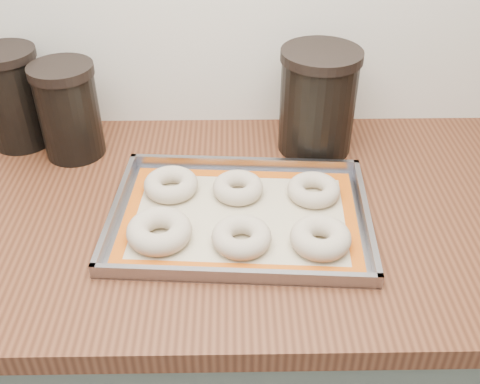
{
  "coord_description": "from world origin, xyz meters",
  "views": [
    {
      "loc": [
        0.21,
        0.84,
        1.54
      ],
      "look_at": [
        0.22,
        1.63,
        0.96
      ],
      "focal_mm": 42.0,
      "sensor_mm": 36.0,
      "label": 1
    }
  ],
  "objects_px": {
    "bagel_front_left": "(159,231)",
    "baking_tray": "(240,216)",
    "bagel_front_mid": "(242,237)",
    "bagel_front_right": "(321,238)",
    "bagel_back_left": "(171,184)",
    "bagel_back_mid": "(238,188)",
    "bagel_back_right": "(314,190)",
    "canister_right": "(318,101)",
    "canister_mid": "(69,111)",
    "canister_left": "(13,97)"
  },
  "relations": [
    {
      "from": "bagel_back_left",
      "to": "canister_right",
      "type": "bearing_deg",
      "value": 29.51
    },
    {
      "from": "bagel_back_right",
      "to": "canister_mid",
      "type": "height_order",
      "value": "canister_mid"
    },
    {
      "from": "canister_left",
      "to": "baking_tray",
      "type": "bearing_deg",
      "value": -30.69
    },
    {
      "from": "bagel_back_mid",
      "to": "canister_right",
      "type": "relative_size",
      "value": 0.44
    },
    {
      "from": "canister_mid",
      "to": "canister_right",
      "type": "distance_m",
      "value": 0.51
    },
    {
      "from": "canister_mid",
      "to": "bagel_back_right",
      "type": "bearing_deg",
      "value": -19.65
    },
    {
      "from": "bagel_front_right",
      "to": "bagel_back_left",
      "type": "distance_m",
      "value": 0.31
    },
    {
      "from": "canister_mid",
      "to": "canister_right",
      "type": "bearing_deg",
      "value": 1.52
    },
    {
      "from": "baking_tray",
      "to": "bagel_front_mid",
      "type": "height_order",
      "value": "bagel_front_mid"
    },
    {
      "from": "bagel_front_left",
      "to": "bagel_front_mid",
      "type": "xyz_separation_m",
      "value": [
        0.14,
        -0.02,
        -0.0
      ]
    },
    {
      "from": "bagel_front_left",
      "to": "bagel_back_right",
      "type": "distance_m",
      "value": 0.3
    },
    {
      "from": "bagel_front_left",
      "to": "bagel_front_mid",
      "type": "distance_m",
      "value": 0.14
    },
    {
      "from": "baking_tray",
      "to": "bagel_front_mid",
      "type": "xyz_separation_m",
      "value": [
        0.0,
        -0.08,
        0.02
      ]
    },
    {
      "from": "bagel_front_mid",
      "to": "canister_left",
      "type": "xyz_separation_m",
      "value": [
        -0.47,
        0.35,
        0.08
      ]
    },
    {
      "from": "bagel_front_left",
      "to": "bagel_back_left",
      "type": "distance_m",
      "value": 0.14
    },
    {
      "from": "baking_tray",
      "to": "bagel_front_right",
      "type": "bearing_deg",
      "value": -31.43
    },
    {
      "from": "canister_left",
      "to": "canister_right",
      "type": "distance_m",
      "value": 0.63
    },
    {
      "from": "bagel_back_mid",
      "to": "bagel_back_right",
      "type": "relative_size",
      "value": 0.96
    },
    {
      "from": "bagel_front_right",
      "to": "bagel_back_mid",
      "type": "height_order",
      "value": "bagel_front_right"
    },
    {
      "from": "baking_tray",
      "to": "bagel_back_left",
      "type": "distance_m",
      "value": 0.15
    },
    {
      "from": "bagel_front_mid",
      "to": "canister_right",
      "type": "height_order",
      "value": "canister_right"
    },
    {
      "from": "bagel_front_left",
      "to": "baking_tray",
      "type": "bearing_deg",
      "value": 23.64
    },
    {
      "from": "bagel_back_right",
      "to": "baking_tray",
      "type": "bearing_deg",
      "value": -157.37
    },
    {
      "from": "baking_tray",
      "to": "bagel_front_right",
      "type": "distance_m",
      "value": 0.16
    },
    {
      "from": "bagel_front_mid",
      "to": "bagel_front_left",
      "type": "bearing_deg",
      "value": 173.81
    },
    {
      "from": "bagel_back_left",
      "to": "canister_right",
      "type": "distance_m",
      "value": 0.35
    },
    {
      "from": "baking_tray",
      "to": "bagel_front_left",
      "type": "height_order",
      "value": "bagel_front_left"
    },
    {
      "from": "bagel_front_left",
      "to": "canister_mid",
      "type": "xyz_separation_m",
      "value": [
        -0.21,
        0.29,
        0.08
      ]
    },
    {
      "from": "bagel_front_right",
      "to": "canister_mid",
      "type": "distance_m",
      "value": 0.58
    },
    {
      "from": "bagel_front_right",
      "to": "bagel_back_mid",
      "type": "bearing_deg",
      "value": 132.55
    },
    {
      "from": "canister_left",
      "to": "bagel_front_mid",
      "type": "bearing_deg",
      "value": -36.94
    },
    {
      "from": "bagel_back_right",
      "to": "canister_right",
      "type": "distance_m",
      "value": 0.21
    },
    {
      "from": "bagel_front_right",
      "to": "bagel_back_right",
      "type": "distance_m",
      "value": 0.14
    },
    {
      "from": "bagel_back_left",
      "to": "bagel_front_right",
      "type": "bearing_deg",
      "value": -31.25
    },
    {
      "from": "bagel_back_left",
      "to": "bagel_back_right",
      "type": "height_order",
      "value": "bagel_back_left"
    },
    {
      "from": "bagel_front_right",
      "to": "bagel_back_mid",
      "type": "distance_m",
      "value": 0.2
    },
    {
      "from": "canister_mid",
      "to": "canister_right",
      "type": "xyz_separation_m",
      "value": [
        0.51,
        0.01,
        0.01
      ]
    },
    {
      "from": "bagel_front_mid",
      "to": "canister_mid",
      "type": "bearing_deg",
      "value": 138.47
    },
    {
      "from": "baking_tray",
      "to": "bagel_back_right",
      "type": "height_order",
      "value": "bagel_back_right"
    },
    {
      "from": "bagel_front_left",
      "to": "bagel_front_right",
      "type": "height_order",
      "value": "same"
    },
    {
      "from": "bagel_front_left",
      "to": "bagel_back_mid",
      "type": "xyz_separation_m",
      "value": [
        0.14,
        0.13,
        -0.0
      ]
    },
    {
      "from": "bagel_front_mid",
      "to": "canister_right",
      "type": "relative_size",
      "value": 0.46
    },
    {
      "from": "baking_tray",
      "to": "bagel_back_mid",
      "type": "relative_size",
      "value": 5.04
    },
    {
      "from": "bagel_front_left",
      "to": "bagel_back_left",
      "type": "relative_size",
      "value": 1.08
    },
    {
      "from": "bagel_back_left",
      "to": "bagel_front_mid",
      "type": "bearing_deg",
      "value": -49.51
    },
    {
      "from": "canister_left",
      "to": "canister_mid",
      "type": "height_order",
      "value": "canister_left"
    },
    {
      "from": "bagel_back_right",
      "to": "canister_right",
      "type": "xyz_separation_m",
      "value": [
        0.02,
        0.19,
        0.09
      ]
    },
    {
      "from": "canister_mid",
      "to": "bagel_front_mid",
      "type": "bearing_deg",
      "value": -41.53
    },
    {
      "from": "bagel_front_right",
      "to": "bagel_back_right",
      "type": "height_order",
      "value": "bagel_front_right"
    },
    {
      "from": "bagel_front_mid",
      "to": "canister_mid",
      "type": "height_order",
      "value": "canister_mid"
    }
  ]
}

